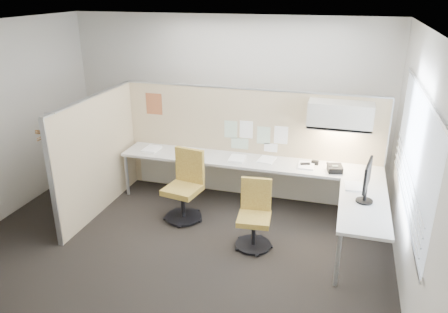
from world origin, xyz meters
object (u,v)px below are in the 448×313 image
(chair_left, at_px, (185,188))
(monitor, at_px, (367,180))
(phone, at_px, (334,169))
(desk, at_px, (267,174))
(chair_right, at_px, (255,216))

(chair_left, height_order, monitor, monitor)
(chair_left, relative_size, phone, 4.08)
(phone, bearing_deg, monitor, -79.42)
(desk, xyz_separation_m, chair_left, (-1.10, -0.54, -0.13))
(desk, bearing_deg, chair_left, -153.69)
(chair_left, distance_m, phone, 2.17)
(desk, distance_m, monitor, 1.65)
(monitor, bearing_deg, chair_left, 92.75)
(chair_left, distance_m, chair_right, 1.22)
(desk, height_order, chair_right, chair_right)
(monitor, distance_m, phone, 0.98)
(chair_right, bearing_deg, desk, 86.27)
(chair_right, height_order, monitor, monitor)
(desk, bearing_deg, chair_right, -88.11)
(desk, relative_size, chair_right, 4.49)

